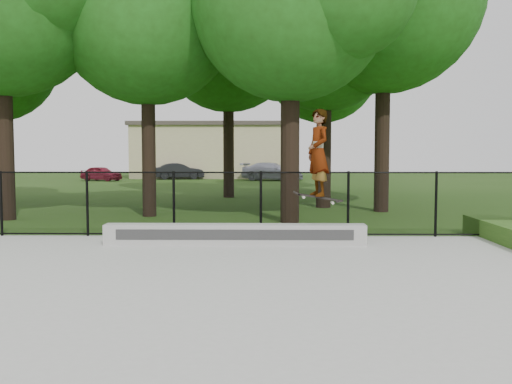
# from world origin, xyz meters

# --- Properties ---
(ground) EXTENTS (100.00, 100.00, 0.00)m
(ground) POSITION_xyz_m (0.00, 0.00, 0.00)
(ground) COLOR #2A5116
(ground) RESTS_ON ground
(concrete_slab) EXTENTS (14.00, 12.00, 0.06)m
(concrete_slab) POSITION_xyz_m (0.00, 0.00, 0.03)
(concrete_slab) COLOR #A7A7A2
(concrete_slab) RESTS_ON ground
(grind_ledge) EXTENTS (5.45, 0.40, 0.43)m
(grind_ledge) POSITION_xyz_m (1.47, 4.70, 0.27)
(grind_ledge) COLOR #979793
(grind_ledge) RESTS_ON concrete_slab
(car_a) EXTENTS (3.21, 2.29, 1.02)m
(car_a) POSITION_xyz_m (-9.31, 32.38, 0.51)
(car_a) COLOR maroon
(car_a) RESTS_ON ground
(car_b) EXTENTS (3.48, 1.99, 1.19)m
(car_b) POSITION_xyz_m (-4.23, 34.77, 0.60)
(car_b) COLOR black
(car_b) RESTS_ON ground
(car_c) EXTENTS (4.37, 2.90, 1.27)m
(car_c) POSITION_xyz_m (2.63, 32.96, 0.63)
(car_c) COLOR #9292A6
(car_c) RESTS_ON ground
(skater_airborne) EXTENTS (0.83, 0.77, 1.96)m
(skater_airborne) POSITION_xyz_m (3.19, 4.69, 1.95)
(skater_airborne) COLOR black
(skater_airborne) RESTS_ON ground
(chainlink_fence) EXTENTS (16.06, 0.06, 1.50)m
(chainlink_fence) POSITION_xyz_m (0.00, 5.90, 0.81)
(chainlink_fence) COLOR black
(chainlink_fence) RESTS_ON concrete_slab
(tree_row) EXTENTS (20.31, 18.64, 10.35)m
(tree_row) POSITION_xyz_m (0.84, 13.68, 6.46)
(tree_row) COLOR black
(tree_row) RESTS_ON ground
(distant_building) EXTENTS (12.40, 6.40, 4.30)m
(distant_building) POSITION_xyz_m (-2.00, 38.00, 2.16)
(distant_building) COLOR #C2B588
(distant_building) RESTS_ON ground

